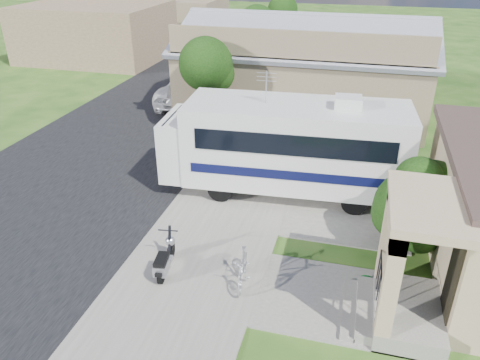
% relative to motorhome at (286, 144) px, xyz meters
% --- Properties ---
extents(ground, '(120.00, 120.00, 0.00)m').
position_rel_motorhome_xyz_m(ground, '(-0.66, -4.50, -1.88)').
color(ground, '#193F11').
extents(street_slab, '(9.00, 80.00, 0.02)m').
position_rel_motorhome_xyz_m(street_slab, '(-8.16, 5.50, -1.87)').
color(street_slab, black).
rests_on(street_slab, ground).
extents(sidewalk_slab, '(4.00, 80.00, 0.06)m').
position_rel_motorhome_xyz_m(sidewalk_slab, '(-1.66, 5.50, -1.85)').
color(sidewalk_slab, '#64625A').
rests_on(sidewalk_slab, ground).
extents(driveway_slab, '(7.00, 6.00, 0.05)m').
position_rel_motorhome_xyz_m(driveway_slab, '(0.84, -0.00, -1.85)').
color(driveway_slab, '#64625A').
rests_on(driveway_slab, ground).
extents(walk_slab, '(4.00, 3.00, 0.05)m').
position_rel_motorhome_xyz_m(walk_slab, '(2.34, -5.50, -1.85)').
color(walk_slab, '#64625A').
rests_on(walk_slab, ground).
extents(warehouse, '(12.50, 8.40, 5.04)m').
position_rel_motorhome_xyz_m(warehouse, '(-0.66, 9.46, 0.11)').
color(warehouse, '#736248').
rests_on(warehouse, ground).
extents(distant_bldg_far, '(10.00, 8.00, 4.00)m').
position_rel_motorhome_xyz_m(distant_bldg_far, '(-17.66, 17.50, 0.12)').
color(distant_bldg_far, brown).
rests_on(distant_bldg_far, ground).
extents(distant_bldg_near, '(8.00, 7.00, 3.20)m').
position_rel_motorhome_xyz_m(distant_bldg_near, '(-15.66, 29.50, -0.28)').
color(distant_bldg_near, '#736248').
rests_on(distant_bldg_near, ground).
extents(street_tree_a, '(2.44, 2.40, 4.58)m').
position_rel_motorhome_xyz_m(street_tree_a, '(-4.36, 4.55, 1.37)').
color(street_tree_a, black).
rests_on(street_tree_a, ground).
extents(street_tree_b, '(2.44, 2.40, 4.73)m').
position_rel_motorhome_xyz_m(street_tree_b, '(-4.36, 14.55, 1.51)').
color(street_tree_b, black).
rests_on(street_tree_b, ground).
extents(street_tree_c, '(2.44, 2.40, 4.42)m').
position_rel_motorhome_xyz_m(street_tree_c, '(-4.36, 23.55, 1.23)').
color(street_tree_c, black).
rests_on(street_tree_c, ground).
extents(motorhome, '(8.69, 3.25, 4.37)m').
position_rel_motorhome_xyz_m(motorhome, '(0.00, 0.00, 0.00)').
color(motorhome, beige).
rests_on(motorhome, ground).
extents(shrub, '(2.49, 2.38, 3.06)m').
position_rel_motorhome_xyz_m(shrub, '(4.23, -2.69, -0.31)').
color(shrub, black).
rests_on(shrub, ground).
extents(scooter, '(0.63, 1.61, 1.06)m').
position_rel_motorhome_xyz_m(scooter, '(-2.35, -5.59, -1.40)').
color(scooter, black).
rests_on(scooter, ground).
extents(bicycle, '(0.65, 1.63, 0.96)m').
position_rel_motorhome_xyz_m(bicycle, '(-0.16, -5.47, -1.40)').
color(bicycle, '#A3A4AB').
rests_on(bicycle, ground).
extents(pickup_truck, '(3.36, 6.57, 1.77)m').
position_rel_motorhome_xyz_m(pickup_truck, '(-6.75, 9.05, -0.99)').
color(pickup_truck, silver).
rests_on(pickup_truck, ground).
extents(van, '(3.52, 6.21, 1.70)m').
position_rel_motorhome_xyz_m(van, '(-6.93, 15.35, -1.03)').
color(van, silver).
rests_on(van, ground).
extents(garden_hose, '(0.40, 0.40, 0.18)m').
position_rel_motorhome_xyz_m(garden_hose, '(3.07, -4.69, -1.79)').
color(garden_hose, '#125E22').
rests_on(garden_hose, ground).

